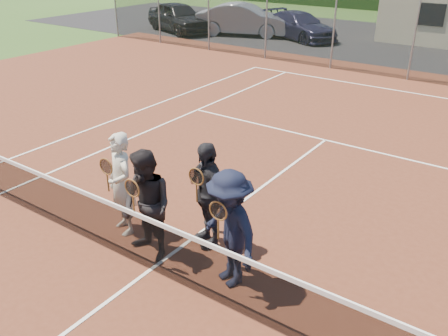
# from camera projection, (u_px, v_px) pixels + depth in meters

# --- Properties ---
(ground) EXTENTS (220.00, 220.00, 0.00)m
(ground) POSITION_uv_depth(u_px,v_px,m) (448.00, 50.00, 22.00)
(ground) COLOR #2D4E1B
(ground) RESTS_ON ground
(court_surface) EXTENTS (30.00, 30.00, 0.02)m
(court_surface) POSITION_uv_depth(u_px,v_px,m) (151.00, 270.00, 7.27)
(court_surface) COLOR #562819
(court_surface) RESTS_ON ground
(tarmac_carpark) EXTENTS (40.00, 12.00, 0.01)m
(tarmac_carpark) POSITION_uv_depth(u_px,v_px,m) (364.00, 40.00, 24.08)
(tarmac_carpark) COLOR black
(tarmac_carpark) RESTS_ON ground
(car_a) EXTENTS (5.02, 3.43, 1.59)m
(car_a) POSITION_uv_depth(u_px,v_px,m) (179.00, 17.00, 26.03)
(car_a) COLOR black
(car_a) RESTS_ON ground
(car_b) EXTENTS (5.22, 3.26, 1.62)m
(car_b) POSITION_uv_depth(u_px,v_px,m) (244.00, 20.00, 25.03)
(car_b) COLOR gray
(car_b) RESTS_ON ground
(car_c) EXTENTS (4.97, 3.51, 1.34)m
(car_c) POSITION_uv_depth(u_px,v_px,m) (299.00, 26.00, 24.16)
(car_c) COLOR #1B1B36
(car_c) RESTS_ON ground
(court_markings) EXTENTS (11.03, 23.83, 0.01)m
(court_markings) POSITION_uv_depth(u_px,v_px,m) (151.00, 269.00, 7.26)
(court_markings) COLOR white
(court_markings) RESTS_ON court_surface
(tennis_net) EXTENTS (11.68, 0.08, 1.10)m
(tennis_net) POSITION_uv_depth(u_px,v_px,m) (149.00, 241.00, 7.04)
(tennis_net) COLOR slate
(tennis_net) RESTS_ON ground
(perimeter_fence) EXTENTS (30.07, 0.07, 3.02)m
(perimeter_fence) POSITION_uv_depth(u_px,v_px,m) (414.00, 37.00, 16.56)
(perimeter_fence) COLOR slate
(perimeter_fence) RESTS_ON ground
(player_a) EXTENTS (0.77, 0.64, 1.80)m
(player_a) POSITION_uv_depth(u_px,v_px,m) (121.00, 184.00, 7.87)
(player_a) COLOR beige
(player_a) RESTS_ON court_surface
(player_b) EXTENTS (0.98, 0.82, 1.80)m
(player_b) POSITION_uv_depth(u_px,v_px,m) (147.00, 206.00, 7.22)
(player_b) COLOR black
(player_b) RESTS_ON court_surface
(player_c) EXTENTS (1.14, 0.84, 1.80)m
(player_c) POSITION_uv_depth(u_px,v_px,m) (207.00, 194.00, 7.55)
(player_c) COLOR black
(player_c) RESTS_ON court_surface
(player_d) EXTENTS (1.34, 1.09, 1.80)m
(player_d) POSITION_uv_depth(u_px,v_px,m) (230.00, 229.00, 6.64)
(player_d) COLOR black
(player_d) RESTS_ON court_surface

